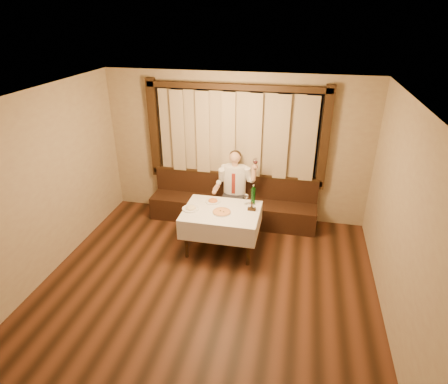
% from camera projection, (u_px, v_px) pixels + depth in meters
% --- Properties ---
extents(room, '(5.01, 6.01, 2.81)m').
position_uv_depth(room, '(210.00, 188.00, 5.26)').
color(room, black).
rests_on(room, ground).
extents(banquette, '(3.20, 0.61, 0.94)m').
position_uv_depth(banquette, '(233.00, 206.00, 7.32)').
color(banquette, black).
rests_on(banquette, ground).
extents(dining_table, '(1.27, 0.97, 0.76)m').
position_uv_depth(dining_table, '(222.00, 216.00, 6.27)').
color(dining_table, black).
rests_on(dining_table, ground).
extents(pizza, '(0.31, 0.31, 0.03)m').
position_uv_depth(pizza, '(222.00, 212.00, 6.15)').
color(pizza, white).
rests_on(pizza, dining_table).
extents(pasta_red, '(0.27, 0.27, 0.09)m').
position_uv_depth(pasta_red, '(213.00, 200.00, 6.49)').
color(pasta_red, white).
rests_on(pasta_red, dining_table).
extents(pasta_cream, '(0.29, 0.29, 0.10)m').
position_uv_depth(pasta_cream, '(191.00, 207.00, 6.25)').
color(pasta_cream, white).
rests_on(pasta_cream, dining_table).
extents(green_bottle, '(0.08, 0.08, 0.35)m').
position_uv_depth(green_bottle, '(253.00, 195.00, 6.39)').
color(green_bottle, '#125514').
rests_on(green_bottle, dining_table).
extents(table_wine_glass, '(0.07, 0.07, 0.20)m').
position_uv_depth(table_wine_glass, '(246.00, 197.00, 6.36)').
color(table_wine_glass, white).
rests_on(table_wine_glass, dining_table).
extents(cruet_caddy, '(0.14, 0.07, 0.14)m').
position_uv_depth(cruet_caddy, '(252.00, 207.00, 6.21)').
color(cruet_caddy, black).
rests_on(cruet_caddy, dining_table).
extents(seated_man, '(0.80, 0.60, 1.44)m').
position_uv_depth(seated_man, '(234.00, 183.00, 7.00)').
color(seated_man, black).
rests_on(seated_man, ground).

